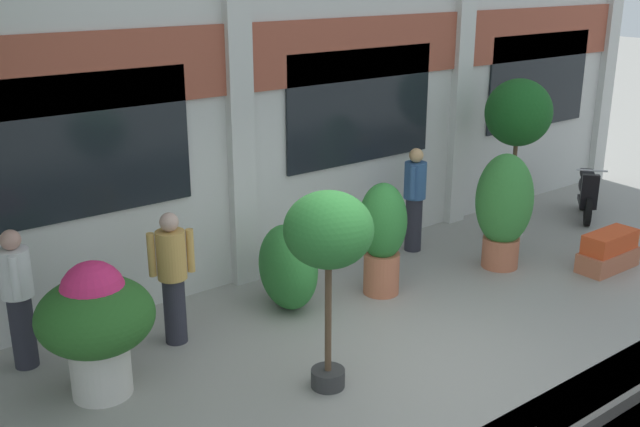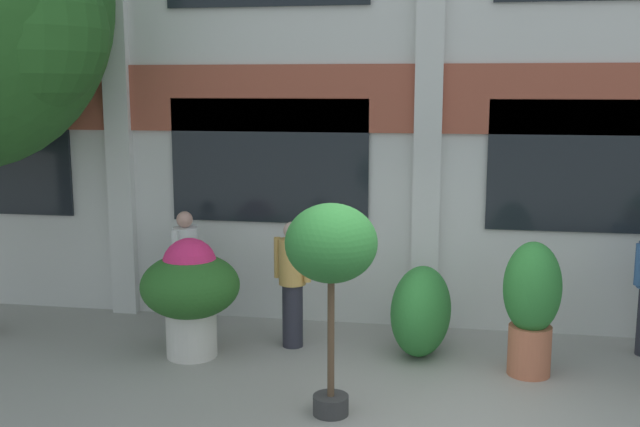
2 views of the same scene
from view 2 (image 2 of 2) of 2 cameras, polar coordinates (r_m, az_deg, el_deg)
The scene contains 8 objects.
ground_plane at distance 7.63m, azimuth 6.99°, elevation -15.75°, with size 80.00×80.00×0.00m, color gray.
apartment_facade at distance 10.21m, azimuth 8.41°, elevation 11.72°, with size 17.60×0.64×7.30m.
potted_plant_fluted_column at distance 8.83m, azimuth 15.83°, elevation -6.31°, with size 0.65×0.65×1.55m.
potted_plant_stone_basin at distance 9.21m, azimuth -9.85°, elevation -5.64°, with size 1.20×1.20×1.47m.
potted_plant_tall_urn at distance 7.27m, azimuth 0.86°, elevation -2.83°, with size 0.90×0.90×2.15m.
resident_watching_tracks at distance 9.42m, azimuth -2.12°, elevation -5.11°, with size 0.50×0.34×1.61m.
resident_near_plants at distance 10.33m, azimuth -10.17°, elevation -3.93°, with size 0.34×0.51×1.61m.
topiary_hedge at distance 9.28m, azimuth 7.68°, elevation -7.38°, with size 1.09×0.70×1.11m, color #2D7A33.
Camera 2 is at (0.29, -6.89, 3.28)m, focal length 42.00 mm.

